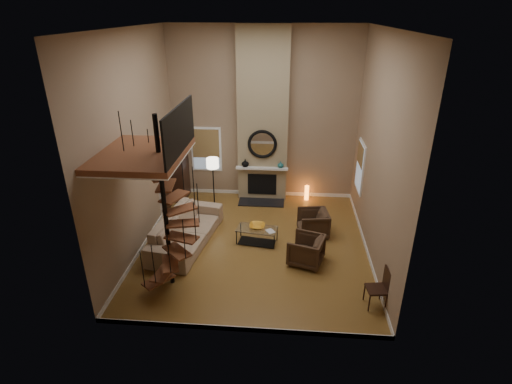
# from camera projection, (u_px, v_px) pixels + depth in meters

# --- Properties ---
(ground) EXTENTS (6.00, 6.50, 0.01)m
(ground) POSITION_uv_depth(u_px,v_px,m) (255.00, 245.00, 10.91)
(ground) COLOR olive
(ground) RESTS_ON ground
(back_wall) EXTENTS (6.00, 0.02, 5.50)m
(back_wall) POSITION_uv_depth(u_px,v_px,m) (263.00, 116.00, 12.69)
(back_wall) COLOR #967C61
(back_wall) RESTS_ON ground
(front_wall) EXTENTS (6.00, 0.02, 5.50)m
(front_wall) POSITION_uv_depth(u_px,v_px,m) (239.00, 210.00, 6.81)
(front_wall) COLOR #967C61
(front_wall) RESTS_ON ground
(left_wall) EXTENTS (0.02, 6.50, 5.50)m
(left_wall) POSITION_uv_depth(u_px,v_px,m) (136.00, 146.00, 9.97)
(left_wall) COLOR #967C61
(left_wall) RESTS_ON ground
(right_wall) EXTENTS (0.02, 6.50, 5.50)m
(right_wall) POSITION_uv_depth(u_px,v_px,m) (379.00, 152.00, 9.53)
(right_wall) COLOR #967C61
(right_wall) RESTS_ON ground
(ceiling) EXTENTS (6.00, 6.50, 0.01)m
(ceiling) POSITION_uv_depth(u_px,v_px,m) (254.00, 28.00, 8.60)
(ceiling) COLOR silver
(ceiling) RESTS_ON back_wall
(baseboard_back) EXTENTS (6.00, 0.02, 0.12)m
(baseboard_back) POSITION_uv_depth(u_px,v_px,m) (263.00, 193.00, 13.81)
(baseboard_back) COLOR white
(baseboard_back) RESTS_ON ground
(baseboard_front) EXTENTS (6.00, 0.02, 0.12)m
(baseboard_front) POSITION_uv_depth(u_px,v_px,m) (241.00, 329.00, 7.95)
(baseboard_front) COLOR white
(baseboard_front) RESTS_ON ground
(baseboard_left) EXTENTS (0.02, 6.50, 0.12)m
(baseboard_left) POSITION_uv_depth(u_px,v_px,m) (148.00, 238.00, 11.10)
(baseboard_left) COLOR white
(baseboard_left) RESTS_ON ground
(baseboard_right) EXTENTS (0.02, 6.50, 0.12)m
(baseboard_right) POSITION_uv_depth(u_px,v_px,m) (366.00, 247.00, 10.66)
(baseboard_right) COLOR white
(baseboard_right) RESTS_ON ground
(chimney_breast) EXTENTS (1.60, 0.38, 5.50)m
(chimney_breast) POSITION_uv_depth(u_px,v_px,m) (263.00, 118.00, 12.52)
(chimney_breast) COLOR #938260
(chimney_breast) RESTS_ON ground
(hearth) EXTENTS (1.50, 0.60, 0.04)m
(hearth) POSITION_uv_depth(u_px,v_px,m) (261.00, 202.00, 13.22)
(hearth) COLOR black
(hearth) RESTS_ON ground
(firebox) EXTENTS (0.95, 0.02, 0.72)m
(firebox) POSITION_uv_depth(u_px,v_px,m) (262.00, 184.00, 13.26)
(firebox) COLOR black
(firebox) RESTS_ON chimney_breast
(mantel) EXTENTS (1.70, 0.18, 0.06)m
(mantel) POSITION_uv_depth(u_px,v_px,m) (262.00, 168.00, 12.94)
(mantel) COLOR white
(mantel) RESTS_ON chimney_breast
(mirror_frame) EXTENTS (0.94, 0.10, 0.94)m
(mirror_frame) POSITION_uv_depth(u_px,v_px,m) (262.00, 144.00, 12.65)
(mirror_frame) COLOR black
(mirror_frame) RESTS_ON chimney_breast
(mirror_disc) EXTENTS (0.80, 0.01, 0.80)m
(mirror_disc) POSITION_uv_depth(u_px,v_px,m) (262.00, 144.00, 12.66)
(mirror_disc) COLOR white
(mirror_disc) RESTS_ON chimney_breast
(vase_left) EXTENTS (0.24, 0.24, 0.25)m
(vase_left) POSITION_uv_depth(u_px,v_px,m) (245.00, 163.00, 12.95)
(vase_left) COLOR black
(vase_left) RESTS_ON mantel
(vase_right) EXTENTS (0.20, 0.20, 0.21)m
(vase_right) POSITION_uv_depth(u_px,v_px,m) (281.00, 165.00, 12.87)
(vase_right) COLOR #1B5B5E
(vase_right) RESTS_ON mantel
(window_back) EXTENTS (1.02, 0.06, 1.52)m
(window_back) POSITION_uv_depth(u_px,v_px,m) (206.00, 149.00, 13.28)
(window_back) COLOR white
(window_back) RESTS_ON back_wall
(window_right) EXTENTS (0.06, 1.02, 1.52)m
(window_right) POSITION_uv_depth(u_px,v_px,m) (360.00, 166.00, 11.81)
(window_right) COLOR white
(window_right) RESTS_ON right_wall
(entry_door) EXTENTS (0.10, 1.05, 2.16)m
(entry_door) POSITION_uv_depth(u_px,v_px,m) (165.00, 180.00, 12.31)
(entry_door) COLOR white
(entry_door) RESTS_ON ground
(loft) EXTENTS (1.70, 2.20, 1.09)m
(loft) POSITION_uv_depth(u_px,v_px,m) (147.00, 152.00, 8.07)
(loft) COLOR brown
(loft) RESTS_ON left_wall
(spiral_stair) EXTENTS (1.47, 1.47, 4.06)m
(spiral_stair) POSITION_uv_depth(u_px,v_px,m) (166.00, 215.00, 8.67)
(spiral_stair) COLOR black
(spiral_stair) RESTS_ON ground
(hutch) EXTENTS (0.43, 0.92, 2.05)m
(hutch) POSITION_uv_depth(u_px,v_px,m) (179.00, 172.00, 13.21)
(hutch) COLOR black
(hutch) RESTS_ON ground
(sofa) EXTENTS (1.58, 3.06, 0.85)m
(sofa) POSITION_uv_depth(u_px,v_px,m) (186.00, 229.00, 10.87)
(sofa) COLOR tan
(sofa) RESTS_ON ground
(armchair_near) EXTENTS (0.93, 0.91, 0.75)m
(armchair_near) POSITION_uv_depth(u_px,v_px,m) (316.00, 223.00, 11.26)
(armchair_near) COLOR #432E1F
(armchair_near) RESTS_ON ground
(armchair_far) EXTENTS (1.03, 1.01, 0.75)m
(armchair_far) POSITION_uv_depth(u_px,v_px,m) (309.00, 251.00, 9.98)
(armchair_far) COLOR #432E1F
(armchair_far) RESTS_ON ground
(coffee_table) EXTENTS (1.15, 0.70, 0.43)m
(coffee_table) POSITION_uv_depth(u_px,v_px,m) (257.00, 234.00, 10.86)
(coffee_table) COLOR silver
(coffee_table) RESTS_ON ground
(bowl) EXTENTS (0.43, 0.43, 0.11)m
(bowl) POSITION_uv_depth(u_px,v_px,m) (257.00, 226.00, 10.82)
(bowl) COLOR gold
(bowl) RESTS_ON coffee_table
(book) EXTENTS (0.30, 0.32, 0.02)m
(book) POSITION_uv_depth(u_px,v_px,m) (270.00, 232.00, 10.62)
(book) COLOR gray
(book) RESTS_ON coffee_table
(floor_lamp) EXTENTS (0.38, 0.38, 1.70)m
(floor_lamp) POSITION_uv_depth(u_px,v_px,m) (213.00, 167.00, 12.31)
(floor_lamp) COLOR black
(floor_lamp) RESTS_ON ground
(accent_lamp) EXTENTS (0.14, 0.14, 0.50)m
(accent_lamp) POSITION_uv_depth(u_px,v_px,m) (307.00, 193.00, 13.36)
(accent_lamp) COLOR orange
(accent_lamp) RESTS_ON ground
(side_chair) EXTENTS (0.47, 0.45, 0.92)m
(side_chair) POSITION_uv_depth(u_px,v_px,m) (381.00, 286.00, 8.45)
(side_chair) COLOR black
(side_chair) RESTS_ON ground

